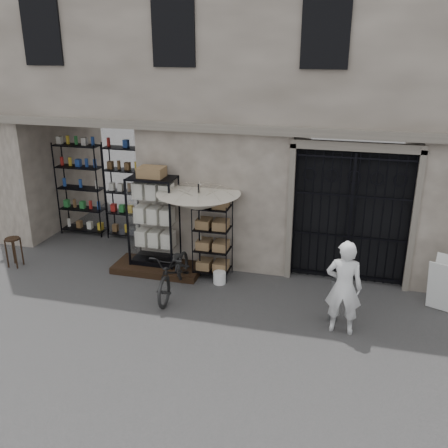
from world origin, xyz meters
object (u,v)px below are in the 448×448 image
(market_umbrella, at_px, (199,197))
(white_bucket, at_px, (220,278))
(wooden_stool, at_px, (14,251))
(easel_sign, at_px, (443,284))
(steel_bollard, at_px, (334,301))
(wire_rack, at_px, (213,241))
(shopkeeper, at_px, (340,330))
(display_cabinet, at_px, (154,225))
(bicycle, at_px, (175,292))

(market_umbrella, xyz_separation_m, white_bucket, (0.52, -0.24, -1.71))
(wooden_stool, xyz_separation_m, easel_sign, (9.32, 0.41, 0.17))
(steel_bollard, bearing_deg, wire_rack, 155.01)
(wooden_stool, bearing_deg, shopkeeper, -6.79)
(display_cabinet, height_order, market_umbrella, market_umbrella)
(wire_rack, height_order, white_bucket, wire_rack)
(market_umbrella, xyz_separation_m, easel_sign, (4.99, -0.20, -1.30))
(white_bucket, bearing_deg, shopkeeper, -25.70)
(wire_rack, height_order, steel_bollard, wire_rack)
(wooden_stool, relative_size, steel_bollard, 0.82)
(easel_sign, bearing_deg, shopkeeper, -122.65)
(shopkeeper, relative_size, easel_sign, 1.69)
(display_cabinet, height_order, bicycle, display_cabinet)
(easel_sign, bearing_deg, steel_bollard, -131.36)
(white_bucket, height_order, shopkeeper, white_bucket)
(market_umbrella, bearing_deg, wooden_stool, -171.91)
(display_cabinet, height_order, shopkeeper, display_cabinet)
(market_umbrella, relative_size, white_bucket, 9.36)
(market_umbrella, relative_size, shopkeeper, 1.45)
(steel_bollard, bearing_deg, easel_sign, 26.26)
(steel_bollard, distance_m, easel_sign, 2.24)
(shopkeeper, bearing_deg, bicycle, -8.26)
(display_cabinet, height_order, easel_sign, display_cabinet)
(bicycle, height_order, easel_sign, easel_sign)
(bicycle, xyz_separation_m, steel_bollard, (3.26, -0.30, 0.43))
(wire_rack, distance_m, bicycle, 1.39)
(wire_rack, relative_size, easel_sign, 1.66)
(market_umbrella, height_order, bicycle, market_umbrella)
(wooden_stool, xyz_separation_m, shopkeeper, (7.46, -0.89, -0.37))
(wire_rack, relative_size, bicycle, 0.91)
(wooden_stool, distance_m, shopkeeper, 7.52)
(display_cabinet, relative_size, steel_bollard, 2.56)
(wire_rack, height_order, market_umbrella, market_umbrella)
(display_cabinet, xyz_separation_m, easel_sign, (6.11, -0.35, -0.52))
(market_umbrella, height_order, shopkeeper, market_umbrella)
(white_bucket, relative_size, easel_sign, 0.26)
(market_umbrella, distance_m, wooden_stool, 4.61)
(white_bucket, bearing_deg, display_cabinet, 166.75)
(shopkeeper, bearing_deg, display_cabinet, -19.28)
(market_umbrella, xyz_separation_m, steel_bollard, (2.99, -1.19, -1.41))
(shopkeeper, bearing_deg, white_bucket, -23.82)
(steel_bollard, bearing_deg, display_cabinet, 161.93)
(white_bucket, height_order, steel_bollard, steel_bollard)
(wire_rack, xyz_separation_m, market_umbrella, (-0.28, -0.07, 0.99))
(market_umbrella, relative_size, bicycle, 1.35)
(white_bucket, relative_size, bicycle, 0.14)
(shopkeeper, bearing_deg, steel_bollard, -61.87)
(white_bucket, bearing_deg, wire_rack, 127.93)
(market_umbrella, height_order, easel_sign, market_umbrella)
(bicycle, distance_m, shopkeeper, 3.46)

